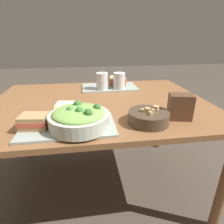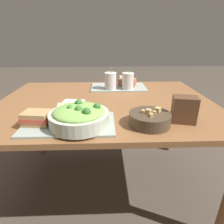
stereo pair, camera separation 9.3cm
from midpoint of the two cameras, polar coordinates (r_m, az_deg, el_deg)
ground_plane at (r=1.66m, az=-0.00°, el=-20.90°), size 12.00×12.00×0.00m
dining_table at (r=1.31m, az=-0.00°, el=0.12°), size 1.45×1.07×0.73m
tray_near at (r=0.95m, az=-10.28°, el=-3.65°), size 0.45×0.27×0.01m
tray_far at (r=1.59m, az=3.56°, el=7.53°), size 0.45×0.27×0.01m
salad_bowl at (r=0.90m, az=-7.18°, el=-1.24°), size 0.29×0.29×0.11m
soup_bowl at (r=0.96m, az=14.07°, el=-1.99°), size 0.21×0.21×0.08m
sandwich_near at (r=0.97m, az=-19.55°, el=-1.74°), size 0.14×0.12×0.06m
baguette_near at (r=1.02m, az=-9.80°, el=0.82°), size 0.14×0.08×0.07m
sandwich_far at (r=1.61m, az=6.30°, el=9.01°), size 0.16×0.14×0.06m
baguette_far at (r=1.68m, az=5.90°, el=9.77°), size 0.12×0.08×0.07m
drink_cup_dark at (r=1.50m, az=1.24°, el=9.26°), size 0.09×0.09×0.18m
drink_cup_red at (r=1.51m, az=6.55°, el=9.19°), size 0.09×0.09×0.17m
chip_bag at (r=1.03m, az=23.47°, el=0.66°), size 0.13×0.11×0.13m
napkin_folded at (r=1.27m, az=-9.80°, el=3.05°), size 0.15×0.12×0.00m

